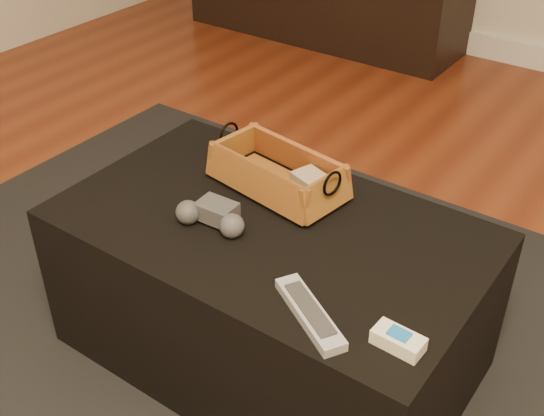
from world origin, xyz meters
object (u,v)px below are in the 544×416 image
Objects in this scene: ottoman at (270,291)px; wicker_basket at (277,175)px; silver_remote at (310,313)px; tv_remote at (269,181)px; cream_gadget at (398,340)px; game_controller at (213,216)px.

wicker_basket is at bearing 118.38° from ottoman.
wicker_basket is at bearing 132.70° from silver_remote.
silver_remote reaches higher than ottoman.
tv_remote reaches higher than ottoman.
cream_gadget is at bearing -23.67° from ottoman.
game_controller is at bearing -138.81° from ottoman.
wicker_basket is at bearing 147.35° from cream_gadget.
wicker_basket reaches higher than game_controller.
ottoman is at bearing 139.15° from silver_remote.
game_controller reaches higher than ottoman.
ottoman is 0.27m from game_controller.
ottoman is 2.69× the size of wicker_basket.
game_controller is (-0.01, -0.21, 0.01)m from tv_remote.
tv_remote is 0.21m from game_controller.
game_controller is 0.37m from silver_remote.
ottoman is 10.27× the size of cream_gadget.
tv_remote is 0.49× the size of wicker_basket.
silver_remote is (0.35, -0.13, -0.02)m from game_controller.
game_controller is (-0.03, -0.22, -0.01)m from wicker_basket.
silver_remote is 2.18× the size of cream_gadget.
game_controller is (-0.10, -0.09, 0.24)m from ottoman.
ottoman is 4.70× the size of silver_remote.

